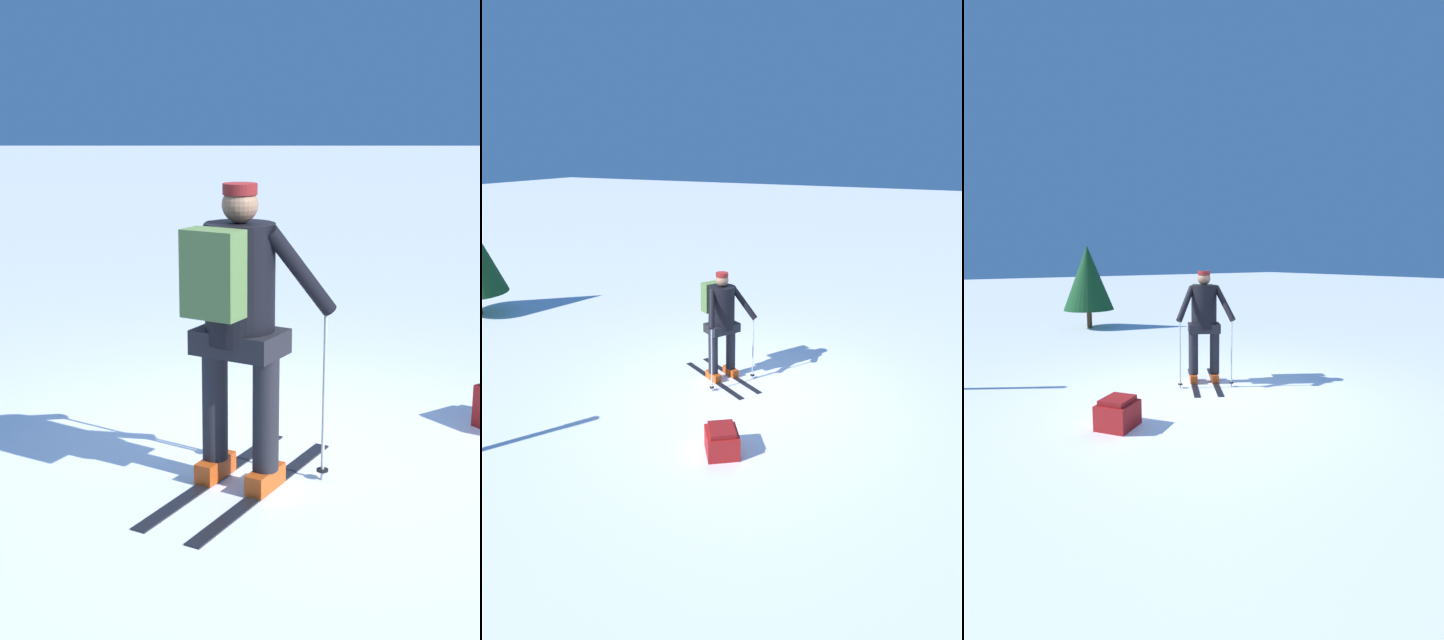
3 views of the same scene
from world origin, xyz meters
TOP-DOWN VIEW (x-y plane):
  - ground_plane at (0.00, 0.00)m, footprint 80.00×80.00m
  - skier at (0.24, 0.52)m, footprint 1.14×1.56m

SIDE VIEW (x-z plane):
  - ground_plane at x=0.00m, z-range 0.00..0.00m
  - skier at x=0.24m, z-range 0.16..1.90m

